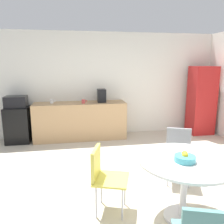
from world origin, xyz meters
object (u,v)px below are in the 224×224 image
object	(u,v)px
locker_cabinet	(201,100)
mug_white	(52,101)
chair_gray	(179,149)
chair_yellow	(103,172)
round_table	(185,170)
mini_fridge	(18,125)
microwave	(16,102)
coffee_maker	(102,96)
mug_green	(84,101)
fruit_bowl	(185,158)

from	to	relation	value
locker_cabinet	mug_white	world-z (taller)	locker_cabinet
mug_white	chair_gray	bearing A→B (deg)	-48.86
locker_cabinet	mug_white	size ratio (longest dim) A/B	13.67
locker_cabinet	chair_yellow	world-z (taller)	locker_cabinet
round_table	locker_cabinet	bearing A→B (deg)	56.71
mini_fridge	mug_white	size ratio (longest dim) A/B	6.48
microwave	mug_white	size ratio (longest dim) A/B	3.72
mini_fridge	coffee_maker	world-z (taller)	coffee_maker
chair_yellow	chair_gray	bearing A→B (deg)	24.74
chair_gray	coffee_maker	bearing A→B (deg)	111.00
microwave	mug_green	xyz separation A→B (m)	(1.54, -0.10, -0.02)
round_table	coffee_maker	world-z (taller)	coffee_maker
locker_cabinet	mini_fridge	bearing A→B (deg)	178.76
locker_cabinet	mug_white	xyz separation A→B (m)	(-3.82, 0.14, 0.07)
chair_gray	mug_green	bearing A→B (deg)	120.84
mini_fridge	locker_cabinet	xyz separation A→B (m)	(4.61, -0.10, 0.46)
chair_gray	fruit_bowl	distance (m)	1.07
microwave	mug_white	xyz separation A→B (m)	(0.80, 0.04, -0.02)
mini_fridge	microwave	size ratio (longest dim) A/B	1.74
coffee_maker	mug_white	bearing A→B (deg)	177.95
chair_gray	round_table	bearing A→B (deg)	-111.84
mini_fridge	round_table	bearing A→B (deg)	-52.14
mini_fridge	chair_gray	bearing A→B (deg)	-39.20
mini_fridge	locker_cabinet	world-z (taller)	locker_cabinet
chair_yellow	fruit_bowl	size ratio (longest dim) A/B	3.49
round_table	fruit_bowl	xyz separation A→B (m)	(-0.04, -0.05, 0.18)
chair_gray	locker_cabinet	bearing A→B (deg)	52.83
microwave	mug_white	distance (m)	0.80
mini_fridge	coffee_maker	xyz separation A→B (m)	(1.99, 0.00, 0.64)
chair_gray	mug_white	distance (m)	3.22
fruit_bowl	microwave	bearing A→B (deg)	126.96
chair_yellow	coffee_maker	world-z (taller)	coffee_maker
round_table	coffee_maker	distance (m)	3.34
chair_gray	microwave	bearing A→B (deg)	140.80
chair_gray	mug_green	distance (m)	2.67
chair_yellow	mug_white	xyz separation A→B (m)	(-0.82, 2.99, 0.43)
locker_cabinet	fruit_bowl	distance (m)	3.85
round_table	mug_white	bearing A→B (deg)	117.77
mini_fridge	fruit_bowl	xyz separation A→B (m)	(2.49, -3.31, 0.38)
locker_cabinet	chair_yellow	size ratio (longest dim) A/B	2.13
mini_fridge	mug_green	bearing A→B (deg)	-3.56
mini_fridge	mug_green	distance (m)	1.63
microwave	coffee_maker	size ratio (longest dim) A/B	1.50
mini_fridge	round_table	size ratio (longest dim) A/B	0.76
fruit_bowl	mug_green	world-z (taller)	mug_green
chair_gray	mug_green	world-z (taller)	mug_green
round_table	chair_gray	xyz separation A→B (m)	(0.36, 0.90, -0.10)
chair_gray	mug_white	world-z (taller)	mug_white
mug_white	mug_green	xyz separation A→B (m)	(0.75, -0.14, 0.00)
chair_yellow	mug_green	world-z (taller)	mug_green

